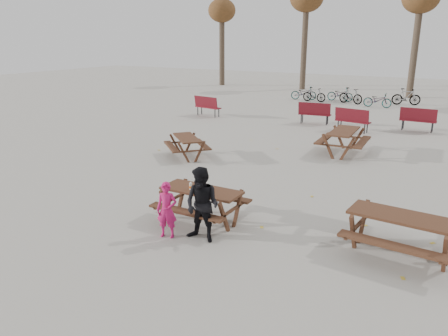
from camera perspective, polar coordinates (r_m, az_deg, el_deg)
The scene contains 14 objects.
ground at distance 9.89m, azimuth -2.91°, elevation -7.02°, with size 80.00×80.00×0.00m, color gray.
main_picnic_table at distance 9.67m, azimuth -2.96°, elevation -3.84°, with size 1.80×1.45×0.78m.
food_tray at distance 9.47m, azimuth -3.80°, elevation -2.99°, with size 0.18×0.11×0.04m, color silver.
bread_roll at distance 9.45m, azimuth -3.81°, elevation -2.74°, with size 0.14×0.06×0.05m, color tan.
soda_bottle at distance 9.58m, azimuth -4.37°, elevation -2.42°, with size 0.07×0.07×0.17m.
child at distance 9.03m, azimuth -7.47°, elevation -5.47°, with size 0.43×0.28×1.18m, color #BB175B.
adult at distance 8.74m, azimuth -2.86°, elevation -4.85°, with size 0.75×0.58×1.54m, color black.
picnic_table_east at distance 8.90m, azimuth 22.08°, elevation -8.23°, with size 1.92×1.54×0.83m, color #372014, non-canonical shape.
picnic_table_north at distance 15.03m, azimuth -4.85°, elevation 2.74°, with size 1.63×1.31×0.70m, color #372014, non-canonical shape.
picnic_table_far at distance 15.94m, azimuth 15.28°, elevation 3.29°, with size 1.97×1.58×0.85m, color #372014, non-canonical shape.
park_bench_row at distance 20.94m, azimuth 12.20°, elevation 6.90°, with size 11.55×2.18×1.03m.
bicycle_row at distance 28.55m, azimuth 15.96°, elevation 9.08°, with size 7.89×2.50×0.99m.
tree_row at distance 33.06m, azimuth 24.25°, elevation 19.27°, with size 32.17×3.52×8.26m.
fallen_leaves at distance 11.72m, azimuth 5.79°, elevation -3.18°, with size 11.00×11.00×0.01m, color gold, non-canonical shape.
Camera 1 is at (4.94, -7.58, 4.00)m, focal length 35.00 mm.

